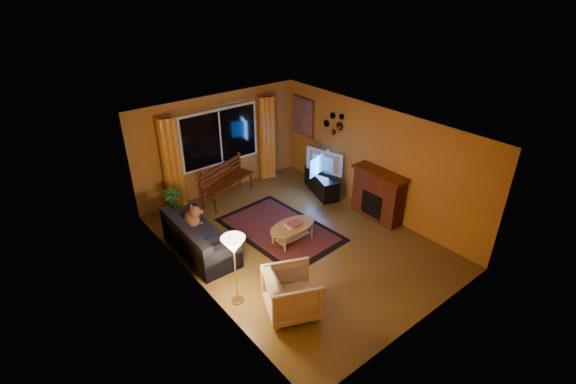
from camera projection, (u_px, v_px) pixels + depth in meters
floor at (297, 241)px, 8.82m from camera, size 4.50×6.00×0.02m
ceiling at (298, 128)px, 7.62m from camera, size 4.50×6.00×0.02m
wall_back at (220, 144)px, 10.29m from camera, size 4.50×0.02×2.50m
wall_left at (194, 228)px, 6.98m from camera, size 0.02×6.00×2.50m
wall_right at (374, 160)px, 9.46m from camera, size 0.02×6.00×2.50m
window at (220, 137)px, 10.15m from camera, size 2.00×0.02×1.30m
curtain_rod at (219, 106)px, 9.74m from camera, size 3.20×0.03×0.03m
curtain_left at (172, 165)px, 9.52m from camera, size 0.36×0.36×2.24m
curtain_right at (267, 138)px, 11.00m from camera, size 0.36×0.36×2.24m
bench at (228, 190)px, 10.31m from camera, size 1.64×0.99×0.47m
potted_plant at (173, 205)px, 9.35m from camera, size 0.46×0.46×0.80m
sofa at (200, 236)px, 8.29m from camera, size 0.81×1.88×0.76m
dog at (191, 218)px, 8.51m from camera, size 0.33×0.42×0.43m
armchair at (292, 291)px, 6.83m from camera, size 1.05×1.07×0.86m
floor_lamp at (235, 271)px, 6.92m from camera, size 0.28×0.28×1.31m
rug at (280, 229)px, 9.18m from camera, size 1.86×2.76×0.02m
coffee_table at (293, 233)px, 8.72m from camera, size 1.11×1.11×0.39m
tv_console at (321, 183)px, 10.60m from camera, size 0.80×1.32×0.52m
television at (322, 163)px, 10.33m from camera, size 0.42×1.04×0.60m
fireplace at (378, 196)px, 9.41m from camera, size 0.40×1.20×1.10m
mirror_cluster at (334, 122)px, 10.07m from camera, size 0.06×0.60×0.56m
painting at (303, 116)px, 10.93m from camera, size 0.04×0.76×0.96m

